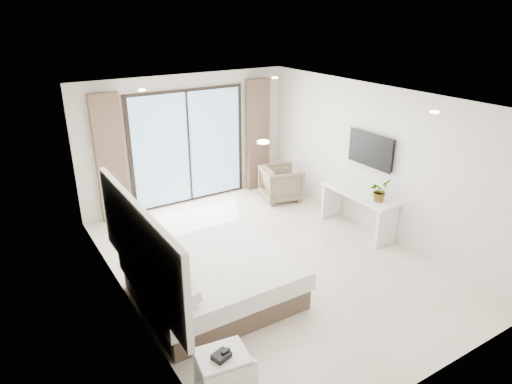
% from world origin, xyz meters
% --- Properties ---
extents(ground, '(6.20, 6.20, 0.00)m').
position_xyz_m(ground, '(0.00, 0.00, 0.00)').
color(ground, beige).
rests_on(ground, ground).
extents(room_shell, '(4.62, 6.22, 2.72)m').
position_xyz_m(room_shell, '(-0.20, 0.71, 1.58)').
color(room_shell, silver).
rests_on(room_shell, ground).
extents(bed, '(2.11, 2.01, 0.73)m').
position_xyz_m(bed, '(-1.25, -0.42, 0.31)').
color(bed, brown).
rests_on(bed, ground).
extents(nightstand, '(0.60, 0.52, 0.49)m').
position_xyz_m(nightstand, '(-1.95, -2.03, 0.25)').
color(nightstand, white).
rests_on(nightstand, ground).
extents(phone, '(0.22, 0.19, 0.06)m').
position_xyz_m(phone, '(-1.99, -2.07, 0.53)').
color(phone, black).
rests_on(phone, nightstand).
extents(console_desk, '(0.50, 1.60, 0.77)m').
position_xyz_m(console_desk, '(2.04, 0.09, 0.56)').
color(console_desk, white).
rests_on(console_desk, ground).
extents(plant, '(0.46, 0.48, 0.30)m').
position_xyz_m(plant, '(2.04, -0.38, 0.92)').
color(plant, '#33662D').
rests_on(plant, console_desk).
extents(armchair, '(0.91, 0.94, 0.81)m').
position_xyz_m(armchair, '(1.69, 2.07, 0.40)').
color(armchair, '#7F6D53').
rests_on(armchair, ground).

